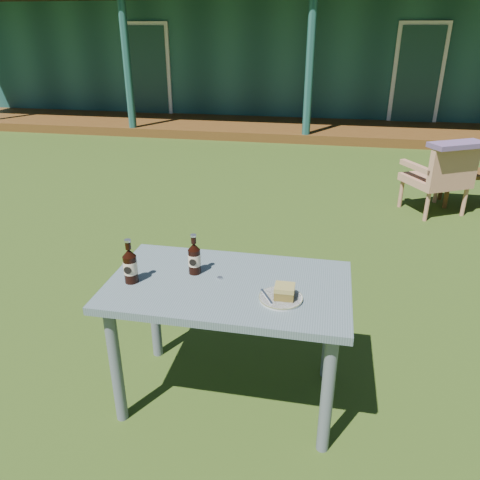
% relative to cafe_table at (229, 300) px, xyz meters
% --- Properties ---
extents(ground, '(80.00, 80.00, 0.00)m').
position_rel_cafe_table_xyz_m(ground, '(0.00, 1.60, -0.62)').
color(ground, '#334916').
extents(pavilion, '(15.80, 8.30, 3.45)m').
position_rel_cafe_table_xyz_m(pavilion, '(-0.00, 10.99, 0.99)').
color(pavilion, '#1C4943').
rests_on(pavilion, ground).
extents(cafe_table, '(1.20, 0.70, 0.72)m').
position_rel_cafe_table_xyz_m(cafe_table, '(0.00, 0.00, 0.00)').
color(cafe_table, slate).
rests_on(cafe_table, ground).
extents(plate, '(0.20, 0.20, 0.01)m').
position_rel_cafe_table_xyz_m(plate, '(0.27, -0.11, 0.11)').
color(plate, silver).
rests_on(plate, cafe_table).
extents(cake_slice, '(0.09, 0.09, 0.06)m').
position_rel_cafe_table_xyz_m(cake_slice, '(0.29, -0.11, 0.15)').
color(cake_slice, brown).
rests_on(cake_slice, plate).
extents(fork, '(0.08, 0.13, 0.00)m').
position_rel_cafe_table_xyz_m(fork, '(0.21, -0.12, 0.12)').
color(fork, silver).
rests_on(fork, plate).
extents(cola_bottle_near, '(0.06, 0.07, 0.22)m').
position_rel_cafe_table_xyz_m(cola_bottle_near, '(-0.19, 0.07, 0.19)').
color(cola_bottle_near, black).
rests_on(cola_bottle_near, cafe_table).
extents(cola_bottle_far, '(0.07, 0.07, 0.23)m').
position_rel_cafe_table_xyz_m(cola_bottle_far, '(-0.48, -0.08, 0.19)').
color(cola_bottle_far, black).
rests_on(cola_bottle_far, cafe_table).
extents(bottle_cap, '(0.03, 0.03, 0.01)m').
position_rel_cafe_table_xyz_m(bottle_cap, '(-0.05, 0.03, 0.11)').
color(bottle_cap, silver).
rests_on(bottle_cap, cafe_table).
extents(armchair_left, '(0.76, 0.75, 0.78)m').
position_rel_cafe_table_xyz_m(armchair_left, '(1.63, 3.19, -0.18)').
color(armchair_left, tan).
rests_on(armchair_left, ground).
extents(floral_throw, '(0.63, 0.49, 0.05)m').
position_rel_cafe_table_xyz_m(floral_throw, '(1.71, 3.05, 0.18)').
color(floral_throw, '#614973').
rests_on(floral_throw, armchair_left).
extents(side_table, '(0.60, 0.40, 0.40)m').
position_rel_cafe_table_xyz_m(side_table, '(2.03, 3.54, -0.28)').
color(side_table, '#563415').
rests_on(side_table, ground).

